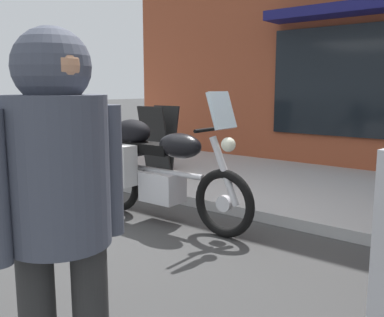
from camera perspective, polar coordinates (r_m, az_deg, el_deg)
name	(u,v)px	position (r m, az deg, el deg)	size (l,w,h in m)	color
ground_plane	(123,228)	(4.60, -9.10, -9.10)	(80.00, 80.00, 0.00)	#363636
touring_motorcycle	(155,166)	(4.66, -4.93, -1.00)	(2.19, 0.69, 1.42)	black
parked_bicycle	(66,162)	(6.51, -16.33, -0.40)	(1.74, 0.48, 0.95)	black
pedestrian_walking	(59,197)	(1.67, -17.26, -4.88)	(0.42, 0.56, 1.66)	#2D2D2D
sandwich_board_sign	(159,138)	(7.07, -4.43, 2.77)	(0.55, 0.43, 1.03)	black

